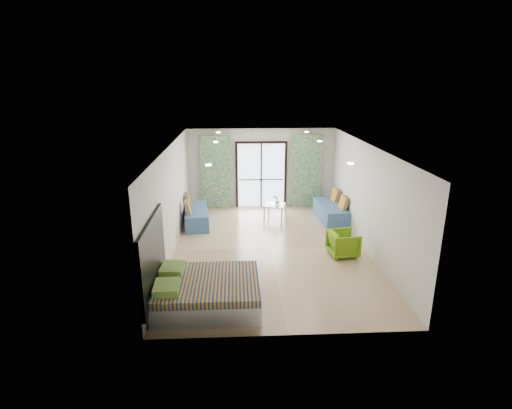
{
  "coord_description": "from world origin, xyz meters",
  "views": [
    {
      "loc": [
        -0.87,
        -9.66,
        4.25
      ],
      "look_at": [
        -0.36,
        0.22,
        1.15
      ],
      "focal_mm": 28.0,
      "sensor_mm": 36.0,
      "label": 1
    }
  ],
  "objects_px": {
    "daybed_left": "(196,215)",
    "daybed_right": "(331,212)",
    "coffee_table": "(275,206)",
    "bed": "(207,292)",
    "armchair": "(343,242)"
  },
  "relations": [
    {
      "from": "bed",
      "to": "daybed_right",
      "type": "height_order",
      "value": "daybed_right"
    },
    {
      "from": "bed",
      "to": "armchair",
      "type": "bearing_deg",
      "value": 33.57
    },
    {
      "from": "bed",
      "to": "armchair",
      "type": "height_order",
      "value": "armchair"
    },
    {
      "from": "coffee_table",
      "to": "daybed_left",
      "type": "bearing_deg",
      "value": -168.66
    },
    {
      "from": "daybed_left",
      "to": "daybed_right",
      "type": "bearing_deg",
      "value": -4.38
    },
    {
      "from": "daybed_right",
      "to": "coffee_table",
      "type": "bearing_deg",
      "value": 165.91
    },
    {
      "from": "daybed_right",
      "to": "coffee_table",
      "type": "distance_m",
      "value": 1.79
    },
    {
      "from": "armchair",
      "to": "daybed_left",
      "type": "bearing_deg",
      "value": 50.18
    },
    {
      "from": "armchair",
      "to": "daybed_right",
      "type": "bearing_deg",
      "value": -14.0
    },
    {
      "from": "daybed_left",
      "to": "coffee_table",
      "type": "distance_m",
      "value": 2.54
    },
    {
      "from": "bed",
      "to": "coffee_table",
      "type": "bearing_deg",
      "value": 70.39
    },
    {
      "from": "bed",
      "to": "daybed_left",
      "type": "height_order",
      "value": "daybed_left"
    },
    {
      "from": "daybed_left",
      "to": "bed",
      "type": "bearing_deg",
      "value": -88.48
    },
    {
      "from": "daybed_left",
      "to": "armchair",
      "type": "xyz_separation_m",
      "value": [
        3.92,
        -2.51,
        0.08
      ]
    },
    {
      "from": "bed",
      "to": "armchair",
      "type": "xyz_separation_m",
      "value": [
        3.28,
        2.17,
        0.06
      ]
    }
  ]
}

